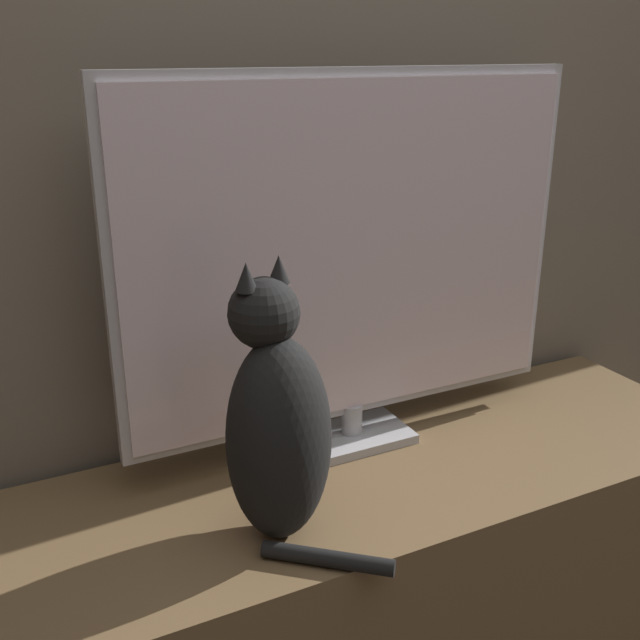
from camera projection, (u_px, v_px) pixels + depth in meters
name	position (u px, v px, depth m)	size (l,w,h in m)	color
wall_back	(308.00, 40.00, 1.47)	(4.80, 0.05, 2.60)	#756B5B
tv_stand	(372.00, 571.00, 1.58)	(1.59, 0.51, 0.50)	brown
tv	(354.00, 260.00, 1.46)	(0.96, 0.15, 0.76)	#B7B7BC
cat	(276.00, 426.00, 1.23)	(0.23, 0.30, 0.49)	black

